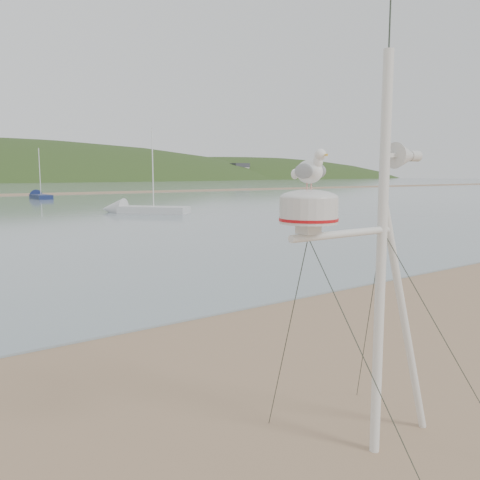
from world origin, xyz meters
TOP-DOWN VIEW (x-y plane):
  - ground at (0.00, 0.00)m, footprint 560.00×560.00m
  - mast_rig at (1.82, -1.38)m, footprint 2.23×2.38m
  - sailboat_white_near at (13.77, 30.73)m, footprint 5.57×6.40m
  - sailboat_blue_far at (14.35, 58.25)m, footprint 1.72×6.38m

SIDE VIEW (x-z plane):
  - ground at x=0.00m, z-range 0.00..0.00m
  - sailboat_white_near at x=13.77m, z-range -3.11..3.71m
  - sailboat_blue_far at x=14.35m, z-range -2.86..3.47m
  - mast_rig at x=1.82m, z-range -1.30..3.73m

